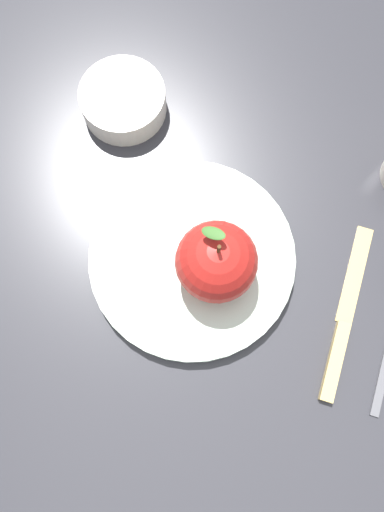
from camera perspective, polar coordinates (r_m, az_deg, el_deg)
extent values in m
plane|color=#2D2D33|center=(0.58, 2.41, -2.06)|extent=(2.40, 2.40, 0.00)
cylinder|color=#B2C6B2|center=(0.57, 0.00, -0.27)|extent=(0.23, 0.23, 0.02)
torus|color=#B2C6B2|center=(0.57, 0.00, -0.15)|extent=(0.23, 0.23, 0.01)
sphere|color=#B21E19|center=(0.52, 2.02, -0.34)|extent=(0.08, 0.08, 0.08)
cylinder|color=#4C3319|center=(0.48, 2.22, 1.07)|extent=(0.00, 0.00, 0.02)
ellipsoid|color=#386628|center=(0.47, 1.83, 2.33)|extent=(0.03, 0.03, 0.01)
cylinder|color=silver|center=(0.64, -7.51, 16.44)|extent=(0.10, 0.10, 0.03)
torus|color=silver|center=(0.63, -7.67, 17.06)|extent=(0.10, 0.10, 0.01)
cylinder|color=#B7AF9F|center=(0.63, -7.64, 16.97)|extent=(0.08, 0.08, 0.01)
cube|color=#D8B766|center=(0.61, 17.36, -1.93)|extent=(0.10, 0.08, 0.00)
cube|color=#D8B766|center=(0.58, 15.33, -11.03)|extent=(0.08, 0.06, 0.01)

